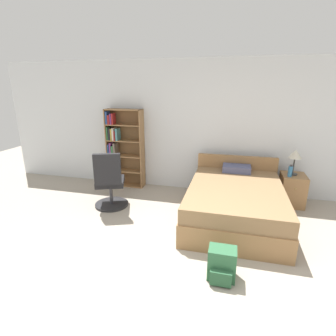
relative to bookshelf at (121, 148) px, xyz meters
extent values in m
plane|color=#A39989|center=(1.79, -3.05, -0.82)|extent=(14.00, 14.00, 0.00)
cube|color=silver|center=(1.79, 0.18, 0.48)|extent=(9.00, 0.06, 2.60)
cube|color=olive|center=(-0.28, -0.01, 0.00)|extent=(0.02, 0.27, 1.64)
cube|color=olive|center=(0.47, -0.01, 0.00)|extent=(0.02, 0.27, 1.64)
cube|color=brown|center=(0.09, 0.12, 0.00)|extent=(0.78, 0.01, 1.64)
cube|color=olive|center=(0.09, -0.01, -0.81)|extent=(0.74, 0.26, 0.02)
cube|color=maroon|center=(-0.25, -0.03, -0.71)|extent=(0.04, 0.21, 0.18)
cube|color=#2D6638|center=(-0.20, -0.05, -0.70)|extent=(0.02, 0.16, 0.21)
cube|color=gold|center=(-0.17, -0.04, -0.68)|extent=(0.03, 0.19, 0.24)
cube|color=orange|center=(-0.13, -0.03, -0.68)|extent=(0.04, 0.21, 0.24)
cube|color=olive|center=(0.09, -0.01, -0.48)|extent=(0.74, 0.26, 0.02)
cube|color=orange|center=(-0.25, -0.06, -0.36)|extent=(0.03, 0.16, 0.22)
cube|color=beige|center=(-0.21, -0.06, -0.38)|extent=(0.03, 0.15, 0.18)
cube|color=#7A387F|center=(-0.17, -0.04, -0.34)|extent=(0.03, 0.19, 0.27)
cube|color=navy|center=(-0.12, -0.05, -0.37)|extent=(0.04, 0.18, 0.21)
cube|color=beige|center=(-0.08, -0.04, -0.37)|extent=(0.03, 0.19, 0.21)
cube|color=olive|center=(0.09, -0.01, -0.16)|extent=(0.74, 0.26, 0.02)
cube|color=navy|center=(-0.25, -0.03, -0.03)|extent=(0.03, 0.20, 0.23)
cube|color=#7A387F|center=(-0.21, -0.03, -0.01)|extent=(0.03, 0.20, 0.27)
cube|color=#2D6638|center=(-0.16, -0.05, -0.04)|extent=(0.04, 0.17, 0.20)
cube|color=#665B51|center=(-0.12, -0.04, -0.01)|extent=(0.04, 0.19, 0.26)
cube|color=olive|center=(0.09, -0.01, 0.17)|extent=(0.74, 0.26, 0.02)
cube|color=#2D6638|center=(-0.25, -0.04, 0.32)|extent=(0.03, 0.20, 0.27)
cube|color=black|center=(-0.20, -0.04, 0.31)|extent=(0.04, 0.19, 0.25)
cube|color=gold|center=(-0.16, -0.04, 0.30)|extent=(0.02, 0.18, 0.24)
cube|color=beige|center=(-0.12, -0.04, 0.31)|extent=(0.04, 0.20, 0.25)
cube|color=maroon|center=(-0.09, -0.06, 0.28)|extent=(0.02, 0.15, 0.19)
cube|color=teal|center=(-0.04, -0.04, 0.31)|extent=(0.04, 0.18, 0.25)
cube|color=olive|center=(0.09, -0.01, 0.50)|extent=(0.74, 0.26, 0.02)
cube|color=navy|center=(-0.25, -0.06, 0.64)|extent=(0.04, 0.16, 0.26)
cube|color=maroon|center=(-0.20, -0.04, 0.61)|extent=(0.04, 0.19, 0.19)
cube|color=#7A387F|center=(-0.15, -0.04, 0.62)|extent=(0.03, 0.18, 0.22)
cube|color=maroon|center=(-0.11, -0.06, 0.62)|extent=(0.03, 0.16, 0.23)
cube|color=olive|center=(0.09, -0.01, 0.81)|extent=(0.78, 0.27, 0.02)
cube|color=olive|center=(2.39, -1.05, -0.65)|extent=(1.47, 2.05, 0.35)
cube|color=olive|center=(2.39, -1.05, -0.36)|extent=(1.44, 2.01, 0.23)
cube|color=olive|center=(2.39, -0.06, -0.41)|extent=(1.47, 0.08, 0.83)
cube|color=#4C5175|center=(2.39, -0.27, -0.19)|extent=(0.50, 0.30, 0.12)
cylinder|color=#232326|center=(0.22, -1.04, -0.80)|extent=(0.60, 0.60, 0.04)
cylinder|color=#333338|center=(0.22, -1.04, -0.60)|extent=(0.06, 0.06, 0.37)
cube|color=black|center=(0.22, -1.04, -0.36)|extent=(0.62, 0.62, 0.10)
cube|color=black|center=(0.32, -1.30, -0.05)|extent=(0.44, 0.23, 0.53)
cube|color=olive|center=(3.40, -0.19, -0.54)|extent=(0.41, 0.47, 0.57)
sphere|color=tan|center=(3.40, -0.44, -0.42)|extent=(0.02, 0.02, 0.02)
cylinder|color=#333333|center=(3.37, -0.18, -0.24)|extent=(0.16, 0.16, 0.02)
cylinder|color=#333333|center=(3.37, -0.18, -0.09)|extent=(0.02, 0.02, 0.29)
cone|color=beige|center=(3.37, -0.18, 0.13)|extent=(0.22, 0.22, 0.15)
cylinder|color=teal|center=(3.30, -0.31, -0.16)|extent=(0.07, 0.07, 0.19)
cylinder|color=#2D2D33|center=(3.30, -0.31, -0.05)|extent=(0.05, 0.05, 0.02)
cube|color=#2D603D|center=(2.27, -2.47, -0.64)|extent=(0.31, 0.22, 0.37)
cube|color=#275234|center=(2.27, -2.62, -0.72)|extent=(0.23, 0.08, 0.17)
camera|label=1|loc=(2.29, -5.03, 1.26)|focal=28.00mm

